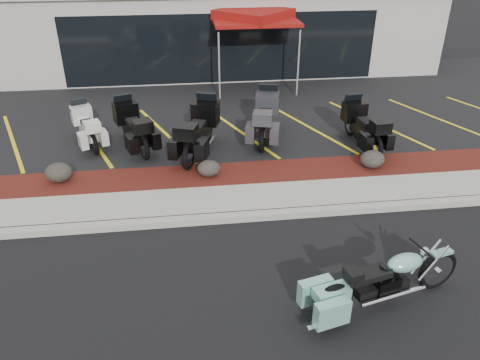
{
  "coord_description": "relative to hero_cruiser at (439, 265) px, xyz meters",
  "views": [
    {
      "loc": [
        -1.62,
        -7.58,
        5.65
      ],
      "look_at": [
        -0.5,
        1.2,
        0.82
      ],
      "focal_mm": 35.0,
      "sensor_mm": 36.0,
      "label": 1
    }
  ],
  "objects": [
    {
      "name": "traffic_cone",
      "position": [
        -3.59,
        9.31,
        -0.15
      ],
      "size": [
        0.37,
        0.37,
        0.43
      ],
      "primitive_type": "cone",
      "rotation": [
        0.0,
        0.0,
        0.01
      ],
      "color": "orange",
      "rests_on": "upper_lot"
    },
    {
      "name": "mulch_bed",
      "position": [
        -2.58,
        4.5,
        -0.44
      ],
      "size": [
        24.0,
        1.2,
        0.16
      ],
      "primitive_type": "cube",
      "color": "#34140C",
      "rests_on": "ground"
    },
    {
      "name": "touring_black_front",
      "position": [
        -5.89,
        7.17,
        0.3
      ],
      "size": [
        1.63,
        2.45,
        1.33
      ],
      "primitive_type": null,
      "rotation": [
        0.0,
        0.0,
        1.93
      ],
      "color": "black",
      "rests_on": "upper_lot"
    },
    {
      "name": "touring_white",
      "position": [
        -7.17,
        7.43,
        0.21
      ],
      "size": [
        1.43,
        2.13,
        1.16
      ],
      "primitive_type": null,
      "rotation": [
        0.0,
        0.0,
        1.94
      ],
      "color": "silver",
      "rests_on": "upper_lot"
    },
    {
      "name": "boulder_left",
      "position": [
        -7.29,
        4.62,
        -0.12
      ],
      "size": [
        0.66,
        0.55,
        0.47
      ],
      "primitive_type": "ellipsoid",
      "color": "black",
      "rests_on": "mulch_bed"
    },
    {
      "name": "touring_black_rear",
      "position": [
        0.67,
        6.49,
        0.28
      ],
      "size": [
        1.05,
        2.29,
        1.29
      ],
      "primitive_type": null,
      "rotation": [
        0.0,
        0.0,
        1.66
      ],
      "color": "black",
      "rests_on": "upper_lot"
    },
    {
      "name": "sidewalk",
      "position": [
        -2.58,
        3.3,
        -0.44
      ],
      "size": [
        24.0,
        1.2,
        0.15
      ],
      "primitive_type": "cube",
      "color": "gray",
      "rests_on": "ground"
    },
    {
      "name": "dealership_building",
      "position": [
        -2.58,
        16.17,
        1.49
      ],
      "size": [
        18.0,
        8.16,
        4.0
      ],
      "color": "#9C988D",
      "rests_on": "ground"
    },
    {
      "name": "boulder_mid",
      "position": [
        -3.67,
        4.44,
        -0.15
      ],
      "size": [
        0.58,
        0.48,
        0.41
      ],
      "primitive_type": "ellipsoid",
      "color": "black",
      "rests_on": "mulch_bed"
    },
    {
      "name": "curb",
      "position": [
        -2.58,
        2.6,
        -0.44
      ],
      "size": [
        24.0,
        0.25,
        0.15
      ],
      "primitive_type": "cube",
      "color": "gray",
      "rests_on": "ground"
    },
    {
      "name": "boulder_right",
      "position": [
        0.53,
        4.38,
        -0.13
      ],
      "size": [
        0.64,
        0.53,
        0.45
      ],
      "primitive_type": "ellipsoid",
      "color": "black",
      "rests_on": "mulch_bed"
    },
    {
      "name": "hero_cruiser",
      "position": [
        0.0,
        0.0,
        0.0
      ],
      "size": [
        3.03,
        1.41,
        1.03
      ],
      "primitive_type": null,
      "rotation": [
        0.0,
        0.0,
        0.24
      ],
      "color": "#73B3A5",
      "rests_on": "ground"
    },
    {
      "name": "touring_grey",
      "position": [
        -1.66,
        7.37,
        0.34
      ],
      "size": [
        1.51,
        2.57,
        1.4
      ],
      "primitive_type": null,
      "rotation": [
        0.0,
        0.0,
        1.31
      ],
      "color": "#333338",
      "rests_on": "upper_lot"
    },
    {
      "name": "upper_lot",
      "position": [
        -2.58,
        9.9,
        -0.44
      ],
      "size": [
        26.0,
        9.6,
        0.15
      ],
      "primitive_type": "cube",
      "color": "black",
      "rests_on": "ground"
    },
    {
      "name": "popup_canopy",
      "position": [
        -1.44,
        11.8,
        2.21
      ],
      "size": [
        3.79,
        3.79,
        2.84
      ],
      "rotation": [
        0.0,
        0.0,
        0.29
      ],
      "color": "silver",
      "rests_on": "upper_lot"
    },
    {
      "name": "ground",
      "position": [
        -2.58,
        1.7,
        -0.52
      ],
      "size": [
        90.0,
        90.0,
        0.0
      ],
      "primitive_type": "plane",
      "color": "black",
      "rests_on": "ground"
    },
    {
      "name": "touring_black_mid",
      "position": [
        -3.55,
        6.61,
        0.36
      ],
      "size": [
        1.73,
        2.69,
        1.46
      ],
      "primitive_type": null,
      "rotation": [
        0.0,
        0.0,
        1.24
      ],
      "color": "black",
      "rests_on": "upper_lot"
    }
  ]
}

